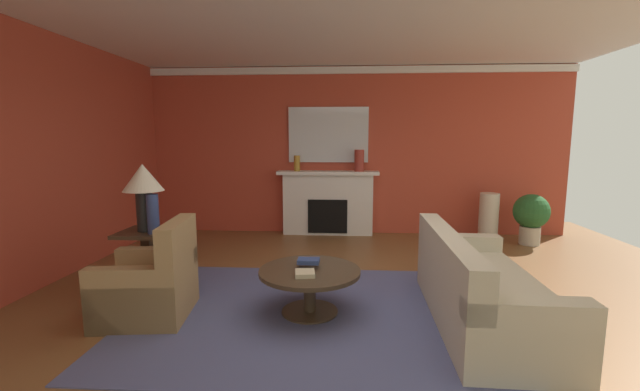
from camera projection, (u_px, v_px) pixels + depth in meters
ground_plane at (349, 309)px, 4.10m from camera, size 9.27×9.27×0.00m
wall_fireplace at (348, 151)px, 7.30m from camera, size 7.73×0.12×2.99m
wall_window at (19, 160)px, 4.41m from camera, size 0.12×7.40×2.99m
ceiling_panel at (352, 6)px, 3.97m from camera, size 7.73×7.40×0.06m
crown_moulding at (349, 70)px, 7.02m from camera, size 7.73×0.08×0.12m
area_rug at (310, 312)px, 4.00m from camera, size 3.48×2.65×0.01m
fireplace at (328, 204)px, 7.25m from camera, size 1.80×0.35×1.15m
mantel_mirror at (328, 135)px, 7.19m from camera, size 1.42×0.04×0.98m
sofa at (479, 292)px, 3.76m from camera, size 0.95×2.12×0.85m
armchair_near_window at (151, 286)px, 3.89m from camera, size 0.88×0.88×0.95m
coffee_table at (310, 281)px, 3.96m from camera, size 1.00×1.00×0.45m
side_table at (148, 257)px, 4.55m from camera, size 0.56×0.56×0.70m
table_lamp at (143, 184)px, 4.43m from camera, size 0.44×0.44×0.75m
vase_mantel_right at (359, 161)px, 7.06m from camera, size 0.17×0.17×0.38m
vase_mantel_left at (297, 163)px, 7.13m from camera, size 0.11×0.11×0.28m
vase_on_side_table at (153, 214)px, 4.35m from camera, size 0.13×0.13×0.43m
vase_tall_corner at (489, 217)px, 6.80m from camera, size 0.32×0.32×0.81m
book_red_cover at (305, 273)px, 3.77m from camera, size 0.20×0.21×0.04m
book_art_folio at (309, 261)px, 4.01m from camera, size 0.22×0.15×0.04m
potted_plant at (531, 215)px, 6.55m from camera, size 0.56×0.56×0.83m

